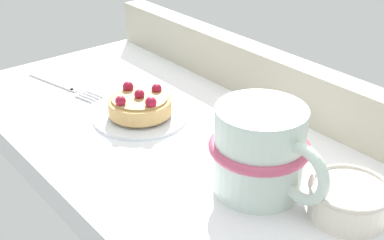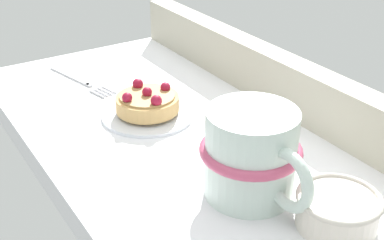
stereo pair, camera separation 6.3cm
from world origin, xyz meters
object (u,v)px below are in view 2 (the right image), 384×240
Objects in this scene: dessert_fork at (80,80)px; sugar_bowl at (338,210)px; dessert_plate at (148,113)px; coffee_mug at (252,154)px; raspberry_tart at (147,102)px.

dessert_fork is 1.86× the size of sugar_bowl.
sugar_bowl is (30.76, 4.48, 1.50)cm from dessert_plate.
dessert_plate is 16.41cm from dessert_fork.
dessert_plate reaches higher than dessert_fork.
sugar_bowl is (46.78, 8.06, 1.63)cm from dessert_fork.
coffee_mug is 38.53cm from dessert_fork.
raspberry_tart is at bearing -154.01° from dessert_plate.
coffee_mug reaches higher than dessert_fork.
raspberry_tart is 31.09cm from sugar_bowl.
sugar_bowl is at bearing 8.29° from dessert_plate.
sugar_bowl reaches higher than dessert_plate.
raspberry_tart is 16.51cm from dessert_fork.
sugar_bowl is at bearing 23.75° from coffee_mug.
dessert_fork is 47.49cm from sugar_bowl.
dessert_plate is 1.53× the size of sugar_bowl.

